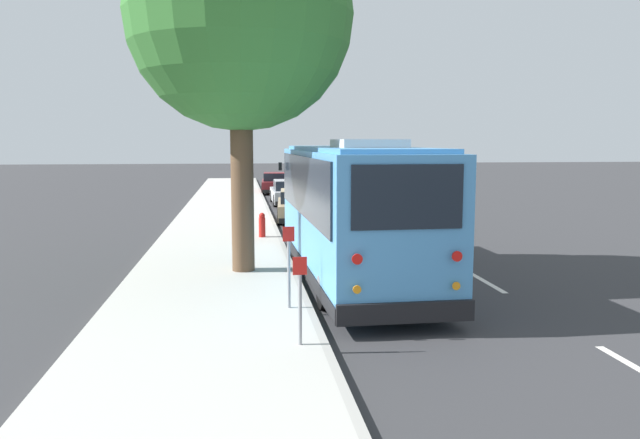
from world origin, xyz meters
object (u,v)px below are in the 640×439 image
at_px(parked_sedan_maroon, 275,184).
at_px(sign_post_near, 300,300).
at_px(street_tree, 239,2).
at_px(fire_hydrant, 262,225).
at_px(parked_sedan_tan, 298,206).
at_px(parked_sedan_silver, 289,193).
at_px(sign_post_far, 289,266).
at_px(shuttle_bus, 352,206).

distance_m(parked_sedan_maroon, sign_post_near, 30.73).
distance_m(street_tree, fire_hydrant, 7.99).
bearing_deg(parked_sedan_maroon, street_tree, 177.80).
relative_size(parked_sedan_tan, fire_hydrant, 5.54).
height_order(parked_sedan_silver, fire_hydrant, parked_sedan_silver).
bearing_deg(street_tree, sign_post_far, -167.45).
bearing_deg(shuttle_bus, street_tree, 69.95).
distance_m(shuttle_bus, fire_hydrant, 6.51).
height_order(parked_sedan_maroon, fire_hydrant, parked_sedan_maroon).
bearing_deg(fire_hydrant, street_tree, 172.86).
bearing_deg(parked_sedan_tan, parked_sedan_silver, 2.60).
xyz_separation_m(parked_sedan_silver, sign_post_far, (-21.23, 1.66, 0.36)).
bearing_deg(sign_post_near, fire_hydrant, 0.95).
relative_size(parked_sedan_tan, street_tree, 0.47).
bearing_deg(street_tree, parked_sedan_silver, -8.13).
distance_m(parked_sedan_tan, sign_post_far, 14.34).
bearing_deg(street_tree, parked_sedan_maroon, -5.03).
height_order(shuttle_bus, parked_sedan_maroon, shuttle_bus).
distance_m(parked_sedan_maroon, sign_post_far, 28.53).
height_order(parked_sedan_tan, parked_sedan_maroon, parked_sedan_maroon).
distance_m(sign_post_far, fire_hydrant, 8.99).
bearing_deg(sign_post_far, parked_sedan_maroon, -2.69).
height_order(parked_sedan_maroon, sign_post_near, sign_post_near).
xyz_separation_m(shuttle_bus, parked_sedan_tan, (11.37, 0.26, -1.18)).
height_order(parked_sedan_tan, sign_post_far, sign_post_far).
height_order(parked_sedan_tan, sign_post_near, sign_post_near).
xyz_separation_m(parked_sedan_silver, fire_hydrant, (-12.25, 1.84, -0.04)).
xyz_separation_m(sign_post_far, fire_hydrant, (8.98, 0.19, -0.40)).
bearing_deg(fire_hydrant, sign_post_near, -179.05).
relative_size(parked_sedan_tan, sign_post_far, 2.87).
relative_size(parked_sedan_tan, sign_post_near, 3.22).
distance_m(shuttle_bus, parked_sedan_tan, 11.44).
distance_m(sign_post_near, sign_post_far, 2.20).
relative_size(shuttle_bus, parked_sedan_maroon, 2.19).
distance_m(parked_sedan_silver, street_tree, 18.63).
xyz_separation_m(shuttle_bus, street_tree, (0.88, 2.59, 4.79)).
distance_m(shuttle_bus, parked_sedan_maroon, 25.64).
height_order(parked_sedan_silver, street_tree, street_tree).
height_order(parked_sedan_tan, street_tree, street_tree).
height_order(shuttle_bus, fire_hydrant, shuttle_bus).
bearing_deg(shuttle_bus, parked_sedan_tan, 0.01).
bearing_deg(sign_post_near, shuttle_bus, -18.96).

